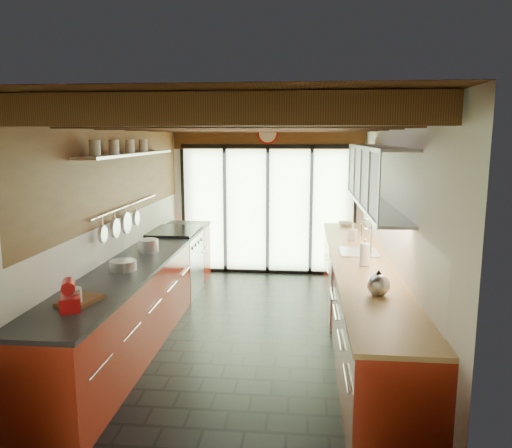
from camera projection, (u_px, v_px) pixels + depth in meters
The scene contains 18 objects.
ground at pixel (251, 333), 5.91m from camera, with size 5.50×5.50×0.00m, color black.
room_shell at pixel (250, 195), 5.63m from camera, with size 5.50×5.50×5.50m.
ceiling_beams at pixel (254, 123), 5.86m from camera, with size 3.14×5.06×4.90m.
glass_door at pixel (268, 176), 8.27m from camera, with size 2.95×0.10×2.90m.
left_counter at pixel (145, 293), 5.96m from camera, with size 0.68×5.00×0.92m.
range_stove at pixel (175, 262), 7.38m from camera, with size 0.66×0.90×0.97m.
right_counter at pixel (361, 299), 5.72m from camera, with size 0.68×5.00×0.92m.
sink_assembly at pixel (360, 249), 6.02m from camera, with size 0.45×0.52×0.43m.
upper_cabinets_right at pixel (376, 176), 5.75m from camera, with size 0.34×3.00×3.00m.
left_wall_fixtures at pixel (128, 173), 5.87m from camera, with size 0.28×2.60×0.96m.
stand_mixer at pixel (71, 297), 4.05m from camera, with size 0.26×0.32×0.25m.
pot_large at pixel (148, 246), 6.05m from camera, with size 0.24×0.24×0.15m, color silver.
pot_small at pixel (123, 266), 5.21m from camera, with size 0.28×0.28×0.11m, color silver.
cutting_board at pixel (80, 300), 4.22m from camera, with size 0.26×0.36×0.03m, color brown.
kettle at pixel (378, 283), 4.40m from camera, with size 0.26×0.28×0.24m.
paper_towel at pixel (365, 255), 5.39m from camera, with size 0.13×0.13×0.29m.
soap_bottle at pixel (353, 232), 6.72m from camera, with size 0.10×0.10×0.22m, color silver.
bowl at pixel (346, 224), 7.84m from camera, with size 0.25×0.25×0.06m, color silver.
Camera 1 is at (0.60, -5.57, 2.30)m, focal length 35.00 mm.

